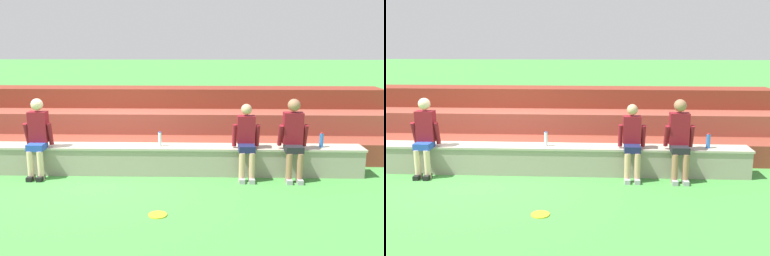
# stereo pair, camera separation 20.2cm
# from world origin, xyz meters

# --- Properties ---
(ground_plane) EXTENTS (80.00, 80.00, 0.00)m
(ground_plane) POSITION_xyz_m (0.00, 0.00, 0.00)
(ground_plane) COLOR #428E3D
(stone_seating_wall) EXTENTS (9.98, 0.50, 0.54)m
(stone_seating_wall) POSITION_xyz_m (0.00, 0.23, 0.29)
(stone_seating_wall) COLOR gray
(stone_seating_wall) RESTS_ON ground
(brick_bleachers) EXTENTS (12.44, 2.36, 1.35)m
(brick_bleachers) POSITION_xyz_m (0.00, 2.17, 0.53)
(brick_bleachers) COLOR brown
(brick_bleachers) RESTS_ON ground
(person_far_left) EXTENTS (0.51, 0.54, 1.45)m
(person_far_left) POSITION_xyz_m (-1.04, -0.02, 0.79)
(person_far_left) COLOR beige
(person_far_left) RESTS_ON ground
(person_left_of_center) EXTENTS (0.50, 0.58, 1.36)m
(person_left_of_center) POSITION_xyz_m (2.79, -0.00, 0.73)
(person_left_of_center) COLOR tan
(person_left_of_center) RESTS_ON ground
(person_center) EXTENTS (0.53, 0.55, 1.47)m
(person_center) POSITION_xyz_m (3.63, -0.04, 0.79)
(person_center) COLOR #996B4C
(person_center) RESTS_ON ground
(water_bottle_center_gap) EXTENTS (0.07, 0.07, 0.28)m
(water_bottle_center_gap) POSITION_xyz_m (4.20, 0.20, 0.67)
(water_bottle_center_gap) COLOR blue
(water_bottle_center_gap) RESTS_ON stone_seating_wall
(water_bottle_mid_left) EXTENTS (0.06, 0.06, 0.28)m
(water_bottle_mid_left) POSITION_xyz_m (1.19, 0.19, 0.67)
(water_bottle_mid_left) COLOR silver
(water_bottle_mid_left) RESTS_ON stone_seating_wall
(frisbee) EXTENTS (0.27, 0.27, 0.02)m
(frisbee) POSITION_xyz_m (1.34, -1.75, 0.01)
(frisbee) COLOR yellow
(frisbee) RESTS_ON ground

